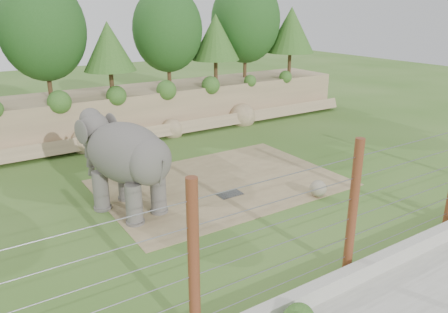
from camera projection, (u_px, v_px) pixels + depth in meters
ground at (253, 212)px, 16.18m from camera, size 90.00×90.00×0.00m
back_embankment at (132, 65)px, 25.22m from camera, size 30.00×5.52×8.77m
dirt_patch at (221, 183)px, 18.81m from camera, size 10.00×7.00×0.02m
drain_grate at (230, 194)px, 17.63m from camera, size 1.00×0.60×0.03m
elephant at (127, 166)px, 15.72m from camera, size 3.13×4.72×3.52m
stone_ball at (318, 188)px, 17.35m from camera, size 0.68×0.68×0.68m
retaining_wall at (361, 271)px, 12.13m from camera, size 26.00×0.35×0.50m
barrier_fence at (353, 208)px, 11.96m from camera, size 20.26×0.26×4.00m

